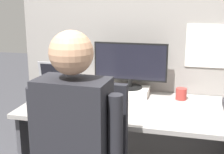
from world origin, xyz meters
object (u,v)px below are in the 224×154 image
object	(u,v)px
person	(71,154)
monitor	(130,64)
laptop	(56,93)
coffee_mug	(181,94)
paper_box	(130,91)
carrot_toy	(116,110)

from	to	relation	value
person	monitor	bearing A→B (deg)	86.31
laptop	coffee_mug	bearing A→B (deg)	14.03
person	coffee_mug	size ratio (longest dim) A/B	15.67
paper_box	monitor	distance (m)	0.22
laptop	coffee_mug	distance (m)	0.94
laptop	carrot_toy	size ratio (longest dim) A/B	2.51
paper_box	laptop	bearing A→B (deg)	-154.62
monitor	carrot_toy	size ratio (longest dim) A/B	4.31
monitor	person	xyz separation A→B (m)	(-0.07, -1.08, -0.21)
monitor	coffee_mug	bearing A→B (deg)	-2.82
paper_box	monitor	xyz separation A→B (m)	(0.00, 0.00, 0.22)
coffee_mug	paper_box	bearing A→B (deg)	177.58
paper_box	laptop	world-z (taller)	laptop
paper_box	person	distance (m)	1.08
paper_box	person	size ratio (longest dim) A/B	0.22
laptop	monitor	bearing A→B (deg)	25.63
paper_box	person	bearing A→B (deg)	-93.70
carrot_toy	person	bearing A→B (deg)	-94.86
paper_box	carrot_toy	distance (m)	0.42
monitor	carrot_toy	bearing A→B (deg)	-91.86
monitor	carrot_toy	xyz separation A→B (m)	(-0.01, -0.42, -0.22)
coffee_mug	laptop	bearing A→B (deg)	-165.97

